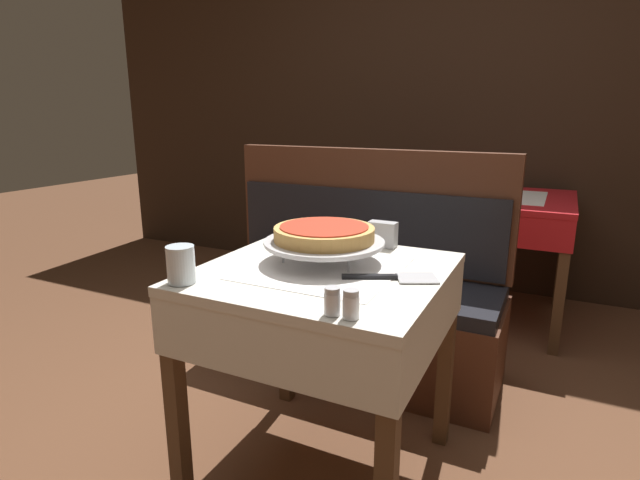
# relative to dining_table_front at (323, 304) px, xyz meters

# --- Properties ---
(ground_plane) EXTENTS (14.00, 14.00, 0.00)m
(ground_plane) POSITION_rel_dining_table_front_xyz_m (0.00, 0.00, -0.61)
(ground_plane) COLOR brown
(dining_table_front) EXTENTS (0.73, 0.73, 0.73)m
(dining_table_front) POSITION_rel_dining_table_front_xyz_m (0.00, 0.00, 0.00)
(dining_table_front) COLOR beige
(dining_table_front) RESTS_ON ground_plane
(dining_table_rear) EXTENTS (0.82, 0.82, 0.74)m
(dining_table_rear) POSITION_rel_dining_table_front_xyz_m (0.31, 1.66, 0.01)
(dining_table_rear) COLOR red
(dining_table_rear) RESTS_ON ground_plane
(booth_bench) EXTENTS (1.38, 0.48, 1.04)m
(booth_bench) POSITION_rel_dining_table_front_xyz_m (-0.20, 0.73, -0.30)
(booth_bench) COLOR #4C2819
(booth_bench) RESTS_ON ground_plane
(back_wall_panel) EXTENTS (6.00, 0.04, 2.40)m
(back_wall_panel) POSITION_rel_dining_table_front_xyz_m (0.00, 2.18, 0.59)
(back_wall_panel) COLOR black
(back_wall_panel) RESTS_ON ground_plane
(pizza_pan_stand) EXTENTS (0.39, 0.39, 0.07)m
(pizza_pan_stand) POSITION_rel_dining_table_front_xyz_m (-0.03, 0.06, 0.18)
(pizza_pan_stand) COLOR #ADADB2
(pizza_pan_stand) RESTS_ON dining_table_front
(deep_dish_pizza) EXTENTS (0.32, 0.32, 0.05)m
(deep_dish_pizza) POSITION_rel_dining_table_front_xyz_m (-0.03, 0.06, 0.22)
(deep_dish_pizza) COLOR tan
(deep_dish_pizza) RESTS_ON pizza_pan_stand
(pizza_server) EXTENTS (0.27, 0.17, 0.01)m
(pizza_server) POSITION_rel_dining_table_front_xyz_m (0.23, -0.00, 0.12)
(pizza_server) COLOR #BCBCC1
(pizza_server) RESTS_ON dining_table_front
(water_glass_near) EXTENTS (0.08, 0.08, 0.11)m
(water_glass_near) POSITION_rel_dining_table_front_xyz_m (-0.30, -0.30, 0.17)
(water_glass_near) COLOR silver
(water_glass_near) RESTS_ON dining_table_front
(salt_shaker) EXTENTS (0.04, 0.04, 0.07)m
(salt_shaker) POSITION_rel_dining_table_front_xyz_m (0.18, -0.32, 0.15)
(salt_shaker) COLOR silver
(salt_shaker) RESTS_ON dining_table_front
(pepper_shaker) EXTENTS (0.04, 0.04, 0.07)m
(pepper_shaker) POSITION_rel_dining_table_front_xyz_m (0.23, -0.32, 0.16)
(pepper_shaker) COLOR silver
(pepper_shaker) RESTS_ON dining_table_front
(napkin_holder) EXTENTS (0.10, 0.05, 0.09)m
(napkin_holder) POSITION_rel_dining_table_front_xyz_m (0.08, 0.32, 0.17)
(napkin_holder) COLOR #B2B2B7
(napkin_holder) RESTS_ON dining_table_front
(condiment_caddy) EXTENTS (0.13, 0.13, 0.18)m
(condiment_caddy) POSITION_rel_dining_table_front_xyz_m (0.27, 1.58, 0.18)
(condiment_caddy) COLOR black
(condiment_caddy) RESTS_ON dining_table_rear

